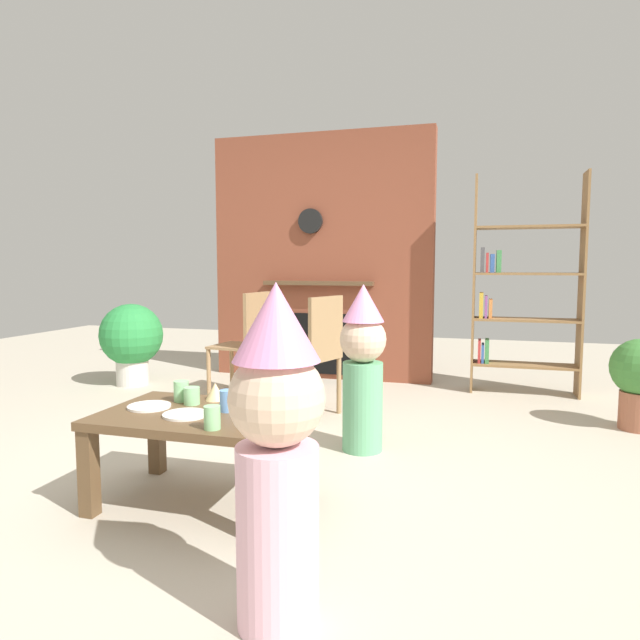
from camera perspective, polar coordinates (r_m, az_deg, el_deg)
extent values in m
plane|color=#BCB29E|center=(3.13, -4.86, -15.41)|extent=(12.00, 12.00, 0.00)
cube|color=brown|center=(5.54, 0.17, 6.43)|extent=(2.20, 0.18, 2.40)
cube|color=black|center=(5.50, -0.12, -2.44)|extent=(0.70, 0.02, 0.60)
cube|color=brown|center=(5.41, -0.24, 3.80)|extent=(1.10, 0.10, 0.04)
cylinder|color=black|center=(5.47, -0.99, 10.12)|extent=(0.24, 0.04, 0.24)
cube|color=olive|center=(5.13, 15.52, 3.50)|extent=(0.02, 0.28, 1.90)
cube|color=olive|center=(5.19, 25.29, 3.19)|extent=(0.02, 0.28, 1.90)
cube|color=olive|center=(5.21, 20.17, -4.36)|extent=(0.86, 0.28, 0.02)
cube|color=olive|center=(5.16, 20.32, 0.02)|extent=(0.86, 0.28, 0.02)
cube|color=olive|center=(5.14, 20.48, 4.47)|extent=(0.86, 0.28, 0.02)
cube|color=olive|center=(5.15, 20.63, 8.92)|extent=(0.86, 0.28, 0.02)
cube|color=#B23333|center=(5.18, 16.03, -3.06)|extent=(0.02, 0.20, 0.20)
cube|color=#3359A5|center=(5.19, 16.35, -3.26)|extent=(0.02, 0.20, 0.16)
cube|color=#3F8C4C|center=(5.18, 16.75, -3.04)|extent=(0.03, 0.20, 0.21)
cube|color=gold|center=(5.14, 16.21, 1.48)|extent=(0.03, 0.20, 0.22)
cube|color=#8C4C99|center=(5.14, 16.67, 1.31)|extent=(0.02, 0.20, 0.19)
cube|color=#D87F3F|center=(5.14, 17.09, 1.14)|extent=(0.03, 0.20, 0.16)
cube|color=#4C4C51|center=(5.13, 16.33, 5.92)|extent=(0.03, 0.20, 0.22)
cube|color=#B23333|center=(5.13, 16.79, 5.65)|extent=(0.02, 0.20, 0.17)
cube|color=#3359A5|center=(5.13, 17.26, 5.57)|extent=(0.04, 0.20, 0.16)
cube|color=#3F8C4C|center=(5.13, 17.87, 5.74)|extent=(0.04, 0.20, 0.19)
cube|color=brown|center=(2.71, -12.27, -9.60)|extent=(0.91, 0.63, 0.04)
cube|color=brown|center=(2.78, -22.65, -14.25)|extent=(0.07, 0.07, 0.40)
cube|color=brown|center=(2.38, -6.31, -17.28)|extent=(0.07, 0.07, 0.40)
cube|color=brown|center=(3.20, -16.41, -11.41)|extent=(0.07, 0.07, 0.40)
cube|color=brown|center=(2.86, -2.02, -13.26)|extent=(0.07, 0.07, 0.40)
cylinder|color=#8CD18C|center=(2.41, -11.01, -9.80)|extent=(0.07, 0.07, 0.10)
cylinder|color=#E5666B|center=(2.41, -6.16, -9.62)|extent=(0.06, 0.06, 0.11)
cylinder|color=#8CD18C|center=(2.92, -14.05, -7.09)|extent=(0.07, 0.07, 0.10)
cylinder|color=#8CD18C|center=(2.84, -13.03, -7.59)|extent=(0.08, 0.08, 0.09)
cylinder|color=#669EE0|center=(2.68, -9.47, -8.18)|extent=(0.07, 0.07, 0.10)
cylinder|color=white|center=(2.84, -17.12, -8.47)|extent=(0.21, 0.21, 0.01)
cylinder|color=white|center=(2.65, -13.66, -9.40)|extent=(0.20, 0.20, 0.01)
cone|color=#EAC68C|center=(2.91, -10.71, -7.21)|extent=(0.10, 0.10, 0.09)
cube|color=silver|center=(2.81, -8.35, -8.49)|extent=(0.08, 0.14, 0.01)
cylinder|color=#EAB2C6|center=(1.85, -4.35, -21.24)|extent=(0.26, 0.26, 0.58)
sphere|color=beige|center=(1.70, -4.47, -7.99)|extent=(0.30, 0.30, 0.30)
cone|color=pink|center=(1.66, -4.53, -0.18)|extent=(0.27, 0.27, 0.24)
cylinder|color=#66B27F|center=(3.42, 4.38, -8.84)|extent=(0.24, 0.24, 0.54)
sphere|color=beige|center=(3.34, 4.44, -1.99)|extent=(0.28, 0.28, 0.28)
cone|color=pink|center=(3.32, 4.47, 1.76)|extent=(0.25, 0.25, 0.22)
cube|color=#9E7A51|center=(4.77, -8.39, -2.67)|extent=(0.44, 0.44, 0.02)
cube|color=#9E7A51|center=(4.64, -6.48, 0.06)|extent=(0.08, 0.40, 0.45)
cylinder|color=#9E7A51|center=(5.05, -9.04, -4.80)|extent=(0.04, 0.04, 0.43)
cylinder|color=#9E7A51|center=(4.75, -11.35, -5.50)|extent=(0.04, 0.04, 0.43)
cylinder|color=#9E7A51|center=(4.87, -5.43, -5.14)|extent=(0.04, 0.04, 0.43)
cylinder|color=#9E7A51|center=(4.56, -7.58, -5.90)|extent=(0.04, 0.04, 0.43)
cube|color=#9E7A51|center=(4.16, -1.48, -3.83)|extent=(0.51, 0.51, 0.02)
cube|color=#9E7A51|center=(4.02, 0.63, -0.78)|extent=(0.16, 0.39, 0.45)
cylinder|color=#9E7A51|center=(4.45, -1.95, -6.16)|extent=(0.04, 0.04, 0.43)
cylinder|color=#9E7A51|center=(4.17, -4.96, -6.97)|extent=(0.04, 0.04, 0.43)
cylinder|color=#9E7A51|center=(4.24, 1.95, -6.73)|extent=(0.04, 0.04, 0.43)
cylinder|color=#9E7A51|center=(3.95, -0.94, -7.65)|extent=(0.04, 0.04, 0.43)
cylinder|color=#9E5B42|center=(4.43, 29.87, -8.07)|extent=(0.25, 0.25, 0.26)
cylinder|color=beige|center=(5.55, -18.68, -5.14)|extent=(0.30, 0.30, 0.23)
sphere|color=#2A883F|center=(5.49, -18.80, -1.44)|extent=(0.58, 0.58, 0.58)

